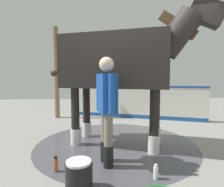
{
  "coord_description": "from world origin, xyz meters",
  "views": [
    {
      "loc": [
        0.63,
        3.54,
        1.33
      ],
      "look_at": [
        0.42,
        0.33,
        1.05
      ],
      "focal_mm": 30.07,
      "sensor_mm": 36.0,
      "label": 1
    }
  ],
  "objects_px": {
    "horse": "(122,64)",
    "bottle_spray": "(56,164)",
    "handler": "(107,104)",
    "wash_bucket": "(79,176)",
    "bottle_shampoo": "(156,172)"
  },
  "relations": [
    {
      "from": "wash_bucket",
      "to": "bottle_spray",
      "type": "distance_m",
      "value": 0.6
    },
    {
      "from": "wash_bucket",
      "to": "handler",
      "type": "bearing_deg",
      "value": -118.27
    },
    {
      "from": "horse",
      "to": "wash_bucket",
      "type": "xyz_separation_m",
      "value": [
        0.68,
        1.48,
        -1.41
      ]
    },
    {
      "from": "bottle_shampoo",
      "to": "bottle_spray",
      "type": "distance_m",
      "value": 1.38
    },
    {
      "from": "handler",
      "to": "bottle_spray",
      "type": "height_order",
      "value": "handler"
    },
    {
      "from": "horse",
      "to": "handler",
      "type": "height_order",
      "value": "horse"
    },
    {
      "from": "bottle_spray",
      "to": "bottle_shampoo",
      "type": "bearing_deg",
      "value": 167.93
    },
    {
      "from": "bottle_spray",
      "to": "wash_bucket",
      "type": "bearing_deg",
      "value": 129.11
    },
    {
      "from": "handler",
      "to": "wash_bucket",
      "type": "relative_size",
      "value": 4.52
    },
    {
      "from": "horse",
      "to": "wash_bucket",
      "type": "bearing_deg",
      "value": -94.71
    },
    {
      "from": "handler",
      "to": "bottle_spray",
      "type": "relative_size",
      "value": 7.15
    },
    {
      "from": "wash_bucket",
      "to": "horse",
      "type": "bearing_deg",
      "value": -114.53
    },
    {
      "from": "wash_bucket",
      "to": "bottle_spray",
      "type": "xyz_separation_m",
      "value": [
        0.38,
        -0.46,
        -0.07
      ]
    },
    {
      "from": "horse",
      "to": "bottle_shampoo",
      "type": "distance_m",
      "value": 2.01
    },
    {
      "from": "horse",
      "to": "bottle_spray",
      "type": "bearing_deg",
      "value": -116.11
    }
  ]
}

